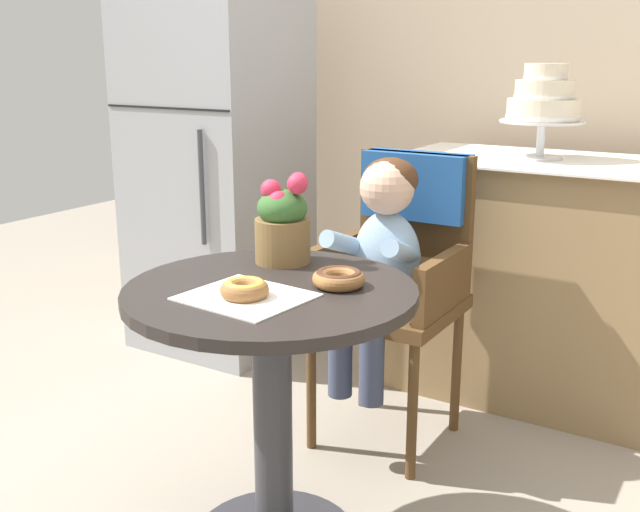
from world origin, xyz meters
name	(u,v)px	position (x,y,z in m)	size (l,w,h in m)	color
back_wall	(518,34)	(0.00, 1.85, 1.35)	(4.80, 0.10, 2.70)	tan
cafe_table	(272,367)	(0.00, 0.00, 0.51)	(0.72, 0.72, 0.72)	#282321
wicker_chair	(402,251)	(0.00, 0.76, 0.64)	(0.42, 0.45, 0.95)	brown
seated_child	(381,250)	(0.00, 0.60, 0.68)	(0.27, 0.32, 0.73)	#8CADCC
paper_napkin	(248,297)	(0.00, -0.10, 0.72)	(0.27, 0.24, 0.00)	white
donut_front	(246,289)	(0.00, -0.10, 0.74)	(0.11, 0.11, 0.04)	#936033
donut_mid	(339,278)	(0.14, 0.09, 0.74)	(0.13, 0.13, 0.04)	#936033
flower_vase	(283,222)	(-0.10, 0.20, 0.83)	(0.15, 0.15, 0.25)	brown
display_counter	(605,288)	(0.55, 1.30, 0.45)	(1.56, 0.62, 0.90)	#93754C
tiered_cake_stand	(544,102)	(0.28, 1.30, 1.10)	(0.30, 0.30, 0.34)	silver
refrigerator	(217,154)	(-1.05, 1.10, 0.85)	(0.64, 0.63, 1.70)	#9EA0A5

